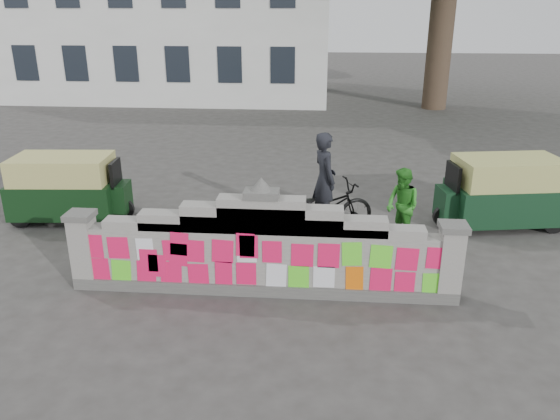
{
  "coord_description": "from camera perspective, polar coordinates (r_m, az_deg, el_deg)",
  "views": [
    {
      "loc": [
        0.97,
        -8.06,
        4.53
      ],
      "look_at": [
        0.21,
        1.0,
        1.1
      ],
      "focal_mm": 35.0,
      "sensor_mm": 36.0,
      "label": 1
    }
  ],
  "objects": [
    {
      "name": "ground",
      "position": [
        9.3,
        -1.82,
        -8.5
      ],
      "size": [
        100.0,
        100.0,
        0.0
      ],
      "primitive_type": "plane",
      "color": "#383533",
      "rests_on": "ground"
    },
    {
      "name": "parapet_wall",
      "position": [
        8.95,
        -1.88,
        -4.32
      ],
      "size": [
        6.48,
        0.44,
        2.01
      ],
      "color": "#4C4C49",
      "rests_on": "ground"
    },
    {
      "name": "building",
      "position": [
        31.09,
        -10.69,
        19.36
      ],
      "size": [
        16.0,
        10.0,
        8.9
      ],
      "color": "silver",
      "rests_on": "ground"
    },
    {
      "name": "cyclist_bike",
      "position": [
        11.32,
        4.58,
        0.11
      ],
      "size": [
        2.29,
        1.52,
        1.14
      ],
      "primitive_type": "imported",
      "rotation": [
        0.0,
        0.0,
        1.96
      ],
      "color": "black",
      "rests_on": "ground"
    },
    {
      "name": "cyclist_rider",
      "position": [
        11.19,
        4.63,
        2.01
      ],
      "size": [
        0.7,
        0.83,
        1.93
      ],
      "primitive_type": "imported",
      "rotation": [
        0.0,
        0.0,
        1.96
      ],
      "color": "black",
      "rests_on": "ground"
    },
    {
      "name": "pedestrian",
      "position": [
        11.2,
        12.66,
        0.46
      ],
      "size": [
        0.89,
        0.93,
        1.52
      ],
      "primitive_type": "imported",
      "rotation": [
        0.0,
        0.0,
        -0.99
      ],
      "color": "#2F8C26",
      "rests_on": "ground"
    },
    {
      "name": "rickshaw_left",
      "position": [
        12.96,
        -21.31,
        2.26
      ],
      "size": [
        2.66,
        1.38,
        1.45
      ],
      "rotation": [
        0.0,
        0.0,
        0.08
      ],
      "color": "black",
      "rests_on": "ground"
    },
    {
      "name": "rickshaw_right",
      "position": [
        12.66,
        22.25,
        1.85
      ],
      "size": [
        2.79,
        1.63,
        1.5
      ],
      "rotation": [
        0.0,
        0.0,
        3.31
      ],
      "color": "black",
      "rests_on": "ground"
    }
  ]
}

